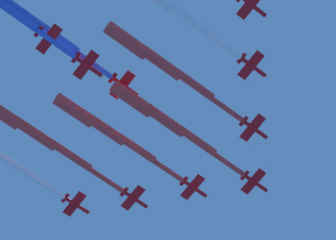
# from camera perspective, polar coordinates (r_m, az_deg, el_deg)

# --- Properties ---
(jet_lead) EXTENTS (44.28, 36.96, 3.94)m
(jet_lead) POSITION_cam_1_polar(r_m,az_deg,el_deg) (203.58, -0.21, -0.06)
(jet_lead) COLOR red
(jet_port_inner) EXTENTS (42.80, 35.52, 3.99)m
(jet_port_inner) POSITION_cam_1_polar(r_m,az_deg,el_deg) (207.45, -4.66, -0.80)
(jet_port_inner) COLOR red
(jet_starboard_inner) EXTENTS (44.18, 36.34, 4.02)m
(jet_starboard_inner) POSITION_cam_1_polar(r_m,az_deg,el_deg) (196.23, -0.51, 4.30)
(jet_starboard_inner) COLOR red
(jet_port_mid) EXTENTS (46.65, 39.56, 3.92)m
(jet_port_mid) POSITION_cam_1_polar(r_m,az_deg,el_deg) (209.15, -10.08, -1.03)
(jet_port_mid) COLOR red
(jet_trail_port) EXTENTS (45.14, 38.21, 4.00)m
(jet_trail_port) POSITION_cam_1_polar(r_m,az_deg,el_deg) (197.92, -11.11, 7.94)
(jet_trail_port) COLOR red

